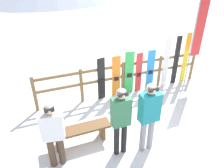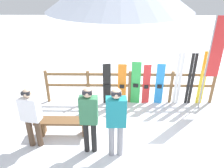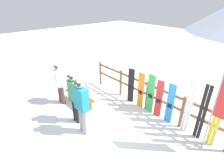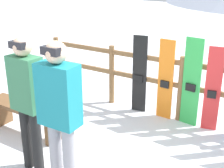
{
  "view_description": "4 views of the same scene",
  "coord_description": "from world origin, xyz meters",
  "px_view_note": "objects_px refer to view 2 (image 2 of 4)",
  "views": [
    {
      "loc": [
        -2.5,
        -3.51,
        3.94
      ],
      "look_at": [
        -0.66,
        1.31,
        0.89
      ],
      "focal_mm": 35.0,
      "sensor_mm": 36.0,
      "label": 1
    },
    {
      "loc": [
        -0.48,
        -4.27,
        3.81
      ],
      "look_at": [
        -0.56,
        1.31,
        1.04
      ],
      "focal_mm": 35.0,
      "sensor_mm": 36.0,
      "label": 2
    },
    {
      "loc": [
        3.23,
        -2.46,
        3.73
      ],
      "look_at": [
        -0.77,
        1.07,
        1.06
      ],
      "focal_mm": 28.0,
      "sensor_mm": 36.0,
      "label": 3
    },
    {
      "loc": [
        1.63,
        -2.57,
        2.44
      ],
      "look_at": [
        -0.7,
        1.05,
        0.83
      ],
      "focal_mm": 50.0,
      "sensor_mm": 36.0,
      "label": 4
    }
  ],
  "objects_px": {
    "ski_pair_black": "(191,79)",
    "ski_pair_yellow": "(203,79)",
    "ski_pair_white": "(178,79)",
    "person_teal": "(116,118)",
    "person_plaid_green": "(89,116)",
    "snowboard_red": "(146,85)",
    "snowboard_black_stripe": "(107,84)",
    "person_white": "(31,115)",
    "bench": "(63,123)",
    "snowboard_green": "(136,83)",
    "snowboard_blue": "(160,84)",
    "snowboard_orange": "(122,84)",
    "rental_flag": "(213,55)"
  },
  "relations": [
    {
      "from": "ski_pair_black",
      "to": "ski_pair_yellow",
      "type": "xyz_separation_m",
      "value": [
        0.37,
        0.0,
        0.03
      ]
    },
    {
      "from": "ski_pair_white",
      "to": "person_teal",
      "type": "bearing_deg",
      "value": -129.91
    },
    {
      "from": "person_plaid_green",
      "to": "snowboard_red",
      "type": "distance_m",
      "value": 2.78
    },
    {
      "from": "ski_pair_yellow",
      "to": "snowboard_black_stripe",
      "type": "bearing_deg",
      "value": -179.93
    },
    {
      "from": "person_white",
      "to": "ski_pair_black",
      "type": "bearing_deg",
      "value": 25.45
    },
    {
      "from": "snowboard_red",
      "to": "bench",
      "type": "bearing_deg",
      "value": -145.2
    },
    {
      "from": "snowboard_black_stripe",
      "to": "snowboard_red",
      "type": "relative_size",
      "value": 1.02
    },
    {
      "from": "snowboard_green",
      "to": "snowboard_blue",
      "type": "bearing_deg",
      "value": -0.0
    },
    {
      "from": "snowboard_orange",
      "to": "person_teal",
      "type": "bearing_deg",
      "value": -94.79
    },
    {
      "from": "person_white",
      "to": "ski_pair_yellow",
      "type": "bearing_deg",
      "value": 23.69
    },
    {
      "from": "snowboard_orange",
      "to": "rental_flag",
      "type": "height_order",
      "value": "rental_flag"
    },
    {
      "from": "person_plaid_green",
      "to": "person_white",
      "type": "bearing_deg",
      "value": 172.49
    },
    {
      "from": "person_teal",
      "to": "snowboard_green",
      "type": "relative_size",
      "value": 1.22
    },
    {
      "from": "bench",
      "to": "person_white",
      "type": "xyz_separation_m",
      "value": [
        -0.61,
        -0.43,
        0.57
      ]
    },
    {
      "from": "snowboard_blue",
      "to": "person_plaid_green",
      "type": "bearing_deg",
      "value": -131.67
    },
    {
      "from": "bench",
      "to": "snowboard_red",
      "type": "height_order",
      "value": "snowboard_red"
    },
    {
      "from": "snowboard_red",
      "to": "rental_flag",
      "type": "xyz_separation_m",
      "value": [
        1.81,
        -0.26,
        1.11
      ]
    },
    {
      "from": "ski_pair_black",
      "to": "snowboard_blue",
      "type": "bearing_deg",
      "value": -179.79
    },
    {
      "from": "snowboard_red",
      "to": "ski_pair_white",
      "type": "distance_m",
      "value": 1.02
    },
    {
      "from": "snowboard_blue",
      "to": "ski_pair_white",
      "type": "xyz_separation_m",
      "value": [
        0.58,
        0.0,
        0.19
      ]
    },
    {
      "from": "snowboard_black_stripe",
      "to": "ski_pair_yellow",
      "type": "relative_size",
      "value": 0.77
    },
    {
      "from": "ski_pair_yellow",
      "to": "snowboard_red",
      "type": "bearing_deg",
      "value": -179.89
    },
    {
      "from": "snowboard_black_stripe",
      "to": "snowboard_green",
      "type": "relative_size",
      "value": 0.95
    },
    {
      "from": "person_teal",
      "to": "snowboard_red",
      "type": "height_order",
      "value": "person_teal"
    },
    {
      "from": "person_plaid_green",
      "to": "ski_pair_black",
      "type": "xyz_separation_m",
      "value": [
        2.98,
        2.26,
        -0.15
      ]
    },
    {
      "from": "ski_pair_black",
      "to": "snowboard_red",
      "type": "bearing_deg",
      "value": -179.85
    },
    {
      "from": "snowboard_blue",
      "to": "snowboard_black_stripe",
      "type": "bearing_deg",
      "value": -180.0
    },
    {
      "from": "person_white",
      "to": "ski_pair_black",
      "type": "height_order",
      "value": "ski_pair_black"
    },
    {
      "from": "rental_flag",
      "to": "person_teal",
      "type": "bearing_deg",
      "value": -142.99
    },
    {
      "from": "snowboard_green",
      "to": "rental_flag",
      "type": "relative_size",
      "value": 0.5
    },
    {
      "from": "ski_pair_black",
      "to": "snowboard_black_stripe",
      "type": "bearing_deg",
      "value": -179.92
    },
    {
      "from": "person_plaid_green",
      "to": "ski_pair_black",
      "type": "distance_m",
      "value": 3.75
    },
    {
      "from": "bench",
      "to": "snowboard_green",
      "type": "distance_m",
      "value": 2.63
    },
    {
      "from": "rental_flag",
      "to": "person_white",
      "type": "bearing_deg",
      "value": -159.22
    },
    {
      "from": "snowboard_black_stripe",
      "to": "ski_pair_black",
      "type": "xyz_separation_m",
      "value": [
        2.67,
        0.0,
        0.18
      ]
    },
    {
      "from": "person_white",
      "to": "ski_pair_black",
      "type": "distance_m",
      "value": 4.83
    },
    {
      "from": "snowboard_red",
      "to": "ski_pair_black",
      "type": "height_order",
      "value": "ski_pair_black"
    },
    {
      "from": "person_white",
      "to": "ski_pair_white",
      "type": "height_order",
      "value": "ski_pair_white"
    },
    {
      "from": "bench",
      "to": "snowboard_black_stripe",
      "type": "height_order",
      "value": "snowboard_black_stripe"
    },
    {
      "from": "person_plaid_green",
      "to": "snowboard_red",
      "type": "xyz_separation_m",
      "value": [
        1.58,
        2.26,
        -0.34
      ]
    },
    {
      "from": "snowboard_blue",
      "to": "ski_pair_yellow",
      "type": "relative_size",
      "value": 0.77
    },
    {
      "from": "ski_pair_yellow",
      "to": "rental_flag",
      "type": "xyz_separation_m",
      "value": [
        0.04,
        -0.26,
        0.88
      ]
    },
    {
      "from": "person_teal",
      "to": "snowboard_orange",
      "type": "bearing_deg",
      "value": 85.21
    },
    {
      "from": "person_plaid_green",
      "to": "snowboard_green",
      "type": "height_order",
      "value": "person_plaid_green"
    },
    {
      "from": "snowboard_red",
      "to": "snowboard_orange",
      "type": "bearing_deg",
      "value": 180.0
    },
    {
      "from": "ski_pair_black",
      "to": "ski_pair_white",
      "type": "bearing_deg",
      "value": 180.0
    },
    {
      "from": "ski_pair_black",
      "to": "ski_pair_yellow",
      "type": "bearing_deg",
      "value": 0.0
    },
    {
      "from": "snowboard_orange",
      "to": "ski_pair_black",
      "type": "distance_m",
      "value": 2.19
    },
    {
      "from": "person_teal",
      "to": "snowboard_orange",
      "type": "height_order",
      "value": "person_teal"
    },
    {
      "from": "person_plaid_green",
      "to": "snowboard_orange",
      "type": "bearing_deg",
      "value": 70.41
    }
  ]
}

